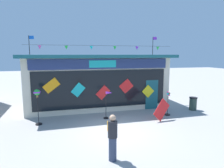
{
  "coord_description": "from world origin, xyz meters",
  "views": [
    {
      "loc": [
        -2.61,
        -8.86,
        3.73
      ],
      "look_at": [
        0.65,
        3.29,
        1.84
      ],
      "focal_mm": 31.61,
      "sensor_mm": 36.0,
      "label": 1
    }
  ],
  "objects_px": {
    "kite_shop_building": "(97,80)",
    "wind_spinner_center_left": "(168,103)",
    "wind_spinner_far_left": "(37,98)",
    "display_kite_on_ground": "(162,110)",
    "wind_spinner_left": "(108,101)",
    "person_near_camera": "(112,136)",
    "trash_bin": "(193,103)"
  },
  "relations": [
    {
      "from": "kite_shop_building",
      "to": "wind_spinner_center_left",
      "type": "height_order",
      "value": "kite_shop_building"
    },
    {
      "from": "wind_spinner_far_left",
      "to": "wind_spinner_center_left",
      "type": "bearing_deg",
      "value": -2.4
    },
    {
      "from": "wind_spinner_far_left",
      "to": "display_kite_on_ground",
      "type": "relative_size",
      "value": 1.66
    },
    {
      "from": "wind_spinner_left",
      "to": "wind_spinner_center_left",
      "type": "bearing_deg",
      "value": -5.49
    },
    {
      "from": "kite_shop_building",
      "to": "person_near_camera",
      "type": "distance_m",
      "value": 8.08
    },
    {
      "from": "wind_spinner_center_left",
      "to": "display_kite_on_ground",
      "type": "relative_size",
      "value": 1.31
    },
    {
      "from": "wind_spinner_left",
      "to": "trash_bin",
      "type": "xyz_separation_m",
      "value": [
        6.0,
        0.26,
        -0.62
      ]
    },
    {
      "from": "wind_spinner_center_left",
      "to": "trash_bin",
      "type": "bearing_deg",
      "value": 15.2
    },
    {
      "from": "wind_spinner_far_left",
      "to": "display_kite_on_ground",
      "type": "distance_m",
      "value": 6.86
    },
    {
      "from": "wind_spinner_center_left",
      "to": "trash_bin",
      "type": "relative_size",
      "value": 1.73
    },
    {
      "from": "wind_spinner_far_left",
      "to": "display_kite_on_ground",
      "type": "height_order",
      "value": "wind_spinner_far_left"
    },
    {
      "from": "wind_spinner_far_left",
      "to": "wind_spinner_left",
      "type": "height_order",
      "value": "wind_spinner_far_left"
    },
    {
      "from": "wind_spinner_far_left",
      "to": "person_near_camera",
      "type": "xyz_separation_m",
      "value": [
        2.89,
        -4.48,
        -0.59
      ]
    },
    {
      "from": "person_near_camera",
      "to": "wind_spinner_far_left",
      "type": "bearing_deg",
      "value": 123.6
    },
    {
      "from": "display_kite_on_ground",
      "to": "wind_spinner_far_left",
      "type": "bearing_deg",
      "value": 171.12
    },
    {
      "from": "kite_shop_building",
      "to": "wind_spinner_center_left",
      "type": "distance_m",
      "value": 5.44
    },
    {
      "from": "wind_spinner_left",
      "to": "trash_bin",
      "type": "height_order",
      "value": "wind_spinner_left"
    },
    {
      "from": "wind_spinner_center_left",
      "to": "kite_shop_building",
      "type": "bearing_deg",
      "value": 134.47
    },
    {
      "from": "kite_shop_building",
      "to": "wind_spinner_center_left",
      "type": "xyz_separation_m",
      "value": [
        3.73,
        -3.8,
        -1.1
      ]
    },
    {
      "from": "kite_shop_building",
      "to": "wind_spinner_far_left",
      "type": "xyz_separation_m",
      "value": [
        -3.82,
        -3.49,
        -0.4
      ]
    },
    {
      "from": "kite_shop_building",
      "to": "wind_spinner_left",
      "type": "bearing_deg",
      "value": -89.72
    },
    {
      "from": "kite_shop_building",
      "to": "wind_spinner_center_left",
      "type": "relative_size",
      "value": 6.53
    },
    {
      "from": "kite_shop_building",
      "to": "trash_bin",
      "type": "xyz_separation_m",
      "value": [
        6.02,
        -3.18,
        -1.43
      ]
    },
    {
      "from": "kite_shop_building",
      "to": "wind_spinner_far_left",
      "type": "distance_m",
      "value": 5.19
    },
    {
      "from": "kite_shop_building",
      "to": "display_kite_on_ground",
      "type": "xyz_separation_m",
      "value": [
        2.9,
        -4.54,
        -1.26
      ]
    },
    {
      "from": "trash_bin",
      "to": "wind_spinner_far_left",
      "type": "bearing_deg",
      "value": -178.22
    },
    {
      "from": "wind_spinner_left",
      "to": "kite_shop_building",
      "type": "bearing_deg",
      "value": 90.28
    },
    {
      "from": "wind_spinner_left",
      "to": "display_kite_on_ground",
      "type": "distance_m",
      "value": 3.12
    },
    {
      "from": "wind_spinner_far_left",
      "to": "wind_spinner_left",
      "type": "distance_m",
      "value": 3.86
    },
    {
      "from": "wind_spinner_center_left",
      "to": "display_kite_on_ground",
      "type": "height_order",
      "value": "wind_spinner_center_left"
    },
    {
      "from": "person_near_camera",
      "to": "trash_bin",
      "type": "distance_m",
      "value": 8.45
    },
    {
      "from": "kite_shop_building",
      "to": "display_kite_on_ground",
      "type": "bearing_deg",
      "value": -57.41
    }
  ]
}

